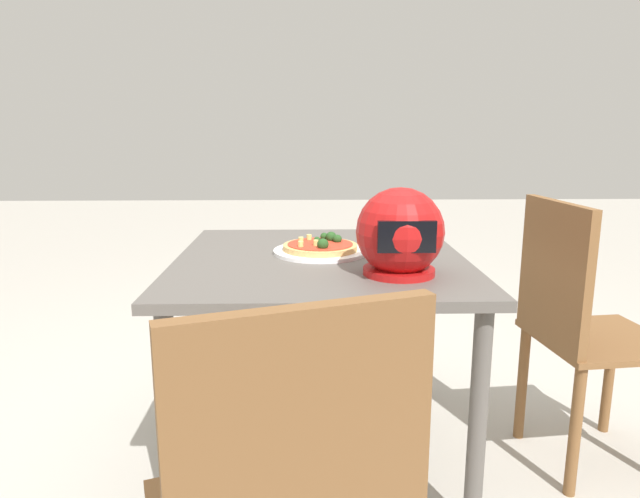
{
  "coord_description": "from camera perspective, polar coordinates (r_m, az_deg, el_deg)",
  "views": [
    {
      "loc": [
        0.05,
        1.83,
        1.13
      ],
      "look_at": [
        0.0,
        -0.03,
        0.73
      ],
      "focal_mm": 31.85,
      "sensor_mm": 36.0,
      "label": 1
    }
  ],
  "objects": [
    {
      "name": "motorcycle_helmet",
      "position": [
        1.64,
        8.04,
        1.55
      ],
      "size": [
        0.25,
        0.25,
        0.25
      ],
      "color": "#B21414",
      "rests_on": "dining_table"
    },
    {
      "name": "ground_plane",
      "position": [
        2.15,
        0.06,
        -19.43
      ],
      "size": [
        14.0,
        14.0,
        0.0
      ],
      "primitive_type": "plane",
      "color": "#B2ADA3"
    },
    {
      "name": "pizza_plate",
      "position": [
        1.93,
        -0.07,
        -0.24
      ],
      "size": [
        0.32,
        0.32,
        0.01
      ],
      "primitive_type": "cylinder",
      "color": "white",
      "rests_on": "dining_table"
    },
    {
      "name": "chair_side",
      "position": [
        2.04,
        24.42,
        -6.62
      ],
      "size": [
        0.44,
        0.44,
        0.9
      ],
      "color": "brown",
      "rests_on": "ground"
    },
    {
      "name": "pizza",
      "position": [
        1.92,
        0.01,
        0.32
      ],
      "size": [
        0.25,
        0.25,
        0.05
      ],
      "color": "tan",
      "rests_on": "pizza_plate"
    },
    {
      "name": "dining_table",
      "position": [
        1.9,
        0.07,
        -3.19
      ],
      "size": [
        0.94,
        1.01,
        0.71
      ],
      "color": "#5B5651",
      "rests_on": "ground"
    }
  ]
}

